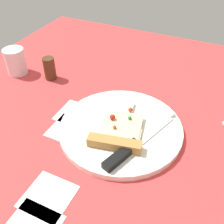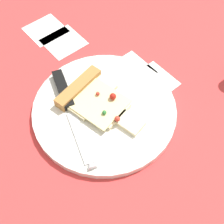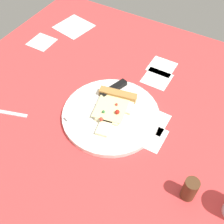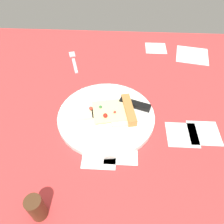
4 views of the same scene
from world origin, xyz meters
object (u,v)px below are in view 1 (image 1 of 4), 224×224
knife (136,144)px  pepper_shaker (50,68)px  plate (121,128)px  pizza_slice (119,131)px  drinking_glass (16,61)px

knife → pepper_shaker: pepper_shaker is taller
pepper_shaker → plate: bearing=156.9°
plate → pepper_shaker: bearing=-23.1°
knife → pepper_shaker: size_ratio=3.31×
plate → pepper_shaker: (29.30, -12.47, 2.76)cm
pizza_slice → knife: bearing=-33.0°
knife → drinking_glass: drinking_glass is taller
knife → plate: bearing=160.1°
knife → drinking_glass: (46.48, -15.28, 1.95)cm
plate → pepper_shaker: size_ratio=4.22×
pizza_slice → pepper_shaker: pepper_shaker is taller
plate → pizza_slice: pizza_slice is taller
plate → drinking_glass: 42.47cm
pizza_slice → drinking_glass: drinking_glass is taller
knife → drinking_glass: size_ratio=2.86×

